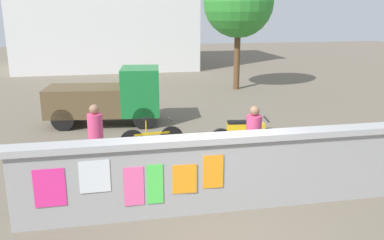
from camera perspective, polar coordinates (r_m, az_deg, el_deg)
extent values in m
plane|color=#6B6051|center=(15.30, -4.42, 1.35)|extent=(60.00, 60.00, 0.00)
cube|color=#999999|center=(7.59, 3.08, -7.88)|extent=(7.10, 0.30, 1.34)
cube|color=#A3A3A3|center=(7.34, 3.16, -2.61)|extent=(7.30, 0.42, 0.12)
cube|color=#F42D8C|center=(7.28, -19.30, -8.97)|extent=(0.51, 0.02, 0.68)
cube|color=silver|center=(7.15, -13.46, -7.73)|extent=(0.52, 0.02, 0.57)
cube|color=#F9599E|center=(7.24, -8.13, -9.19)|extent=(0.35, 0.02, 0.71)
cube|color=#4CD84C|center=(7.26, -5.19, -8.93)|extent=(0.28, 0.01, 0.73)
cube|color=orange|center=(7.31, -1.05, -8.28)|extent=(0.44, 0.03, 0.54)
cube|color=orange|center=(7.37, 2.97, -7.24)|extent=(0.37, 0.03, 0.63)
cylinder|color=black|center=(14.18, -6.60, 1.64)|extent=(0.72, 0.28, 0.70)
cylinder|color=black|center=(12.92, -6.76, 0.30)|extent=(0.72, 0.28, 0.70)
cylinder|color=black|center=(14.49, -16.53, 1.39)|extent=(0.72, 0.28, 0.70)
cylinder|color=black|center=(13.26, -17.62, 0.06)|extent=(0.72, 0.28, 0.70)
cube|color=#197233|center=(13.40, -7.20, 4.10)|extent=(1.37, 1.63, 1.50)
cube|color=brown|center=(13.65, -14.73, 2.64)|extent=(2.56, 1.77, 0.90)
cylinder|color=black|center=(11.12, 10.74, -2.61)|extent=(0.61, 0.19, 0.60)
cylinder|color=black|center=(10.89, 4.07, -2.75)|extent=(0.61, 0.21, 0.60)
cube|color=gold|center=(10.90, 7.49, -1.28)|extent=(1.02, 0.38, 0.32)
cube|color=black|center=(10.82, 6.48, -0.39)|extent=(0.59, 0.30, 0.10)
cube|color=#262626|center=(10.94, 10.37, 0.13)|extent=(0.12, 0.56, 0.03)
cylinder|color=black|center=(10.89, -2.92, -2.56)|extent=(0.66, 0.12, 0.66)
cylinder|color=black|center=(10.68, -8.37, -3.07)|extent=(0.66, 0.12, 0.66)
cube|color=gold|center=(10.72, -5.64, -1.90)|extent=(0.95, 0.15, 0.06)
cylinder|color=gold|center=(10.63, -6.46, -0.84)|extent=(0.03, 0.03, 0.40)
cube|color=black|center=(10.58, -6.49, 0.21)|extent=(0.21, 0.10, 0.05)
cube|color=black|center=(10.73, -3.22, 0.21)|extent=(0.09, 0.44, 0.03)
cylinder|color=#338CBF|center=(9.37, 8.94, -5.27)|extent=(0.12, 0.12, 0.80)
cylinder|color=#338CBF|center=(9.28, 8.00, -5.44)|extent=(0.12, 0.12, 0.80)
cylinder|color=#D83F72|center=(9.11, 8.64, -1.23)|extent=(0.40, 0.40, 0.60)
sphere|color=#8C664C|center=(9.00, 8.74, 1.28)|extent=(0.22, 0.22, 0.22)
cylinder|color=#3F994C|center=(9.61, -13.67, -5.00)|extent=(0.12, 0.12, 0.80)
cylinder|color=#3F994C|center=(9.60, -12.60, -4.96)|extent=(0.12, 0.12, 0.80)
cylinder|color=#D83F72|center=(9.39, -13.39, -0.96)|extent=(0.35, 0.35, 0.60)
sphere|color=#8C664C|center=(9.29, -13.54, 1.47)|extent=(0.22, 0.22, 0.22)
cylinder|color=brown|center=(19.35, 6.30, 8.51)|extent=(0.28, 0.28, 2.86)
sphere|color=#2C862D|center=(19.23, 6.53, 16.08)|extent=(3.19, 3.19, 3.19)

